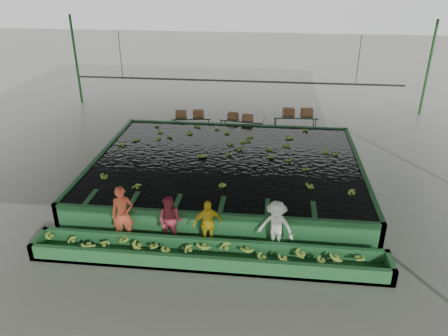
# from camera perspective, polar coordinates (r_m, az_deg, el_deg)

# --- Properties ---
(ground) EXTENTS (80.00, 80.00, 0.00)m
(ground) POSITION_cam_1_polar(r_m,az_deg,el_deg) (15.52, -0.21, -4.13)
(ground) COLOR slate
(ground) RESTS_ON ground
(shed_roof) EXTENTS (20.00, 22.00, 0.04)m
(shed_roof) POSITION_cam_1_polar(r_m,az_deg,el_deg) (13.75, -0.24, 14.30)
(shed_roof) COLOR slate
(shed_roof) RESTS_ON shed_posts
(shed_posts) EXTENTS (20.00, 22.00, 5.00)m
(shed_posts) POSITION_cam_1_polar(r_m,az_deg,el_deg) (14.45, -0.22, 4.53)
(shed_posts) COLOR #245B24
(shed_posts) RESTS_ON ground
(flotation_tank) EXTENTS (10.00, 8.00, 0.90)m
(flotation_tank) POSITION_cam_1_polar(r_m,az_deg,el_deg) (16.63, 0.39, -0.24)
(flotation_tank) COLOR #23602F
(flotation_tank) RESTS_ON ground
(tank_water) EXTENTS (9.70, 7.70, 0.00)m
(tank_water) POSITION_cam_1_polar(r_m,az_deg,el_deg) (16.46, 0.39, 1.02)
(tank_water) COLOR black
(tank_water) RESTS_ON flotation_tank
(sorting_trough) EXTENTS (10.00, 1.00, 0.50)m
(sorting_trough) POSITION_cam_1_polar(r_m,az_deg,el_deg) (12.39, -2.18, -11.31)
(sorting_trough) COLOR #23602F
(sorting_trough) RESTS_ON ground
(cableway_rail) EXTENTS (0.08, 0.08, 14.00)m
(cableway_rail) POSITION_cam_1_polar(r_m,az_deg,el_deg) (19.05, 1.56, 11.29)
(cableway_rail) COLOR #59605B
(cableway_rail) RESTS_ON shed_roof
(rail_hanger_left) EXTENTS (0.04, 0.04, 2.00)m
(rail_hanger_left) POSITION_cam_1_polar(r_m,az_deg,el_deg) (19.88, -13.38, 14.19)
(rail_hanger_left) COLOR #59605B
(rail_hanger_left) RESTS_ON shed_roof
(rail_hanger_right) EXTENTS (0.04, 0.04, 2.00)m
(rail_hanger_right) POSITION_cam_1_polar(r_m,az_deg,el_deg) (19.07, 17.16, 13.31)
(rail_hanger_right) COLOR #59605B
(rail_hanger_right) RESTS_ON shed_roof
(worker_a) EXTENTS (0.76, 0.62, 1.79)m
(worker_a) POSITION_cam_1_polar(r_m,az_deg,el_deg) (13.26, -13.07, -5.97)
(worker_a) COLOR #F16038
(worker_a) RESTS_ON ground
(worker_b) EXTENTS (0.83, 0.68, 1.55)m
(worker_b) POSITION_cam_1_polar(r_m,az_deg,el_deg) (12.95, -7.04, -6.90)
(worker_b) COLOR #A63241
(worker_b) RESTS_ON ground
(worker_c) EXTENTS (0.96, 0.71, 1.52)m
(worker_c) POSITION_cam_1_polar(r_m,az_deg,el_deg) (12.76, -2.19, -7.30)
(worker_c) COLOR yellow
(worker_c) RESTS_ON ground
(worker_d) EXTENTS (1.17, 0.86, 1.61)m
(worker_d) POSITION_cam_1_polar(r_m,az_deg,el_deg) (12.63, 6.79, -7.63)
(worker_d) COLOR white
(worker_d) RESTS_ON ground
(packing_table_left) EXTENTS (1.94, 1.03, 0.84)m
(packing_table_left) POSITION_cam_1_polar(r_m,az_deg,el_deg) (21.44, -4.28, 5.65)
(packing_table_left) COLOR #59605B
(packing_table_left) RESTS_ON ground
(packing_table_mid) EXTENTS (2.14, 1.11, 0.93)m
(packing_table_mid) POSITION_cam_1_polar(r_m,az_deg,el_deg) (20.87, 2.37, 5.27)
(packing_table_mid) COLOR #59605B
(packing_table_mid) RESTS_ON ground
(packing_table_right) EXTENTS (2.12, 0.92, 0.95)m
(packing_table_right) POSITION_cam_1_polar(r_m,az_deg,el_deg) (21.52, 9.21, 5.63)
(packing_table_right) COLOR #59605B
(packing_table_right) RESTS_ON ground
(box_stack_left) EXTENTS (1.40, 0.60, 0.29)m
(box_stack_left) POSITION_cam_1_polar(r_m,az_deg,el_deg) (21.31, -4.50, 6.72)
(box_stack_left) COLOR #996038
(box_stack_left) RESTS_ON packing_table_left
(box_stack_mid) EXTENTS (1.23, 0.66, 0.25)m
(box_stack_mid) POSITION_cam_1_polar(r_m,az_deg,el_deg) (20.63, 2.13, 6.41)
(box_stack_mid) COLOR #996038
(box_stack_mid) RESTS_ON packing_table_mid
(box_stack_right) EXTENTS (1.45, 0.51, 0.31)m
(box_stack_right) POSITION_cam_1_polar(r_m,az_deg,el_deg) (21.44, 9.58, 6.86)
(box_stack_right) COLOR #996038
(box_stack_right) RESTS_ON packing_table_right
(floating_bananas) EXTENTS (8.83, 6.02, 0.12)m
(floating_bananas) POSITION_cam_1_polar(r_m,az_deg,el_deg) (17.19, 0.68, 2.11)
(floating_bananas) COLOR #87AD37
(floating_bananas) RESTS_ON tank_water
(trough_bananas) EXTENTS (9.28, 0.62, 0.12)m
(trough_bananas) POSITION_cam_1_polar(r_m,az_deg,el_deg) (12.30, -2.19, -10.75)
(trough_bananas) COLOR #87AD37
(trough_bananas) RESTS_ON sorting_trough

